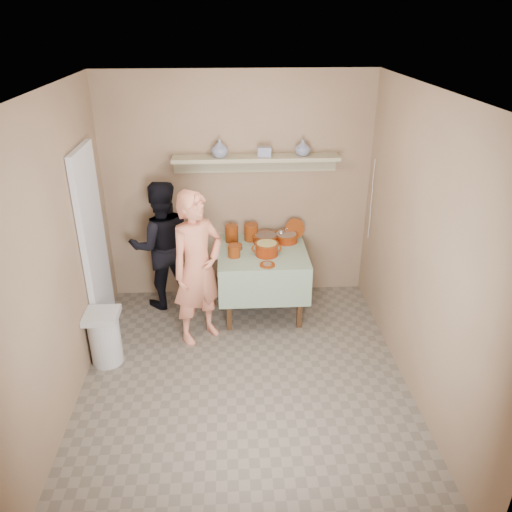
{
  "coord_description": "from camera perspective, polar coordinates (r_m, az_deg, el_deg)",
  "views": [
    {
      "loc": [
        -0.1,
        -3.65,
        3.1
      ],
      "look_at": [
        0.15,
        0.75,
        0.95
      ],
      "focal_mm": 35.0,
      "sensor_mm": 36.0,
      "label": 1
    }
  ],
  "objects": [
    {
      "name": "electrical_cord",
      "position": [
        5.68,
        13.06,
        6.29
      ],
      "size": [
        0.01,
        0.05,
        0.9
      ],
      "color": "silver",
      "rests_on": "wall_shelf"
    },
    {
      "name": "plate_stack_a",
      "position": [
        5.65,
        -2.8,
        2.59
      ],
      "size": [
        0.15,
        0.15,
        0.19
      ],
      "primitive_type": "cylinder",
      "color": "#6C2608",
      "rests_on": "serving_table"
    },
    {
      "name": "cazuela_meat_a",
      "position": [
        5.63,
        1.1,
        2.1
      ],
      "size": [
        0.3,
        0.3,
        0.1
      ],
      "color": "#6E1904",
      "rests_on": "serving_table"
    },
    {
      "name": "person_helper",
      "position": [
        5.72,
        -10.7,
        1.21
      ],
      "size": [
        0.84,
        0.72,
        1.5
      ],
      "primitive_type": "imported",
      "rotation": [
        0.0,
        0.0,
        -2.91
      ],
      "color": "black",
      "rests_on": "ground"
    },
    {
      "name": "serving_table",
      "position": [
        5.53,
        0.72,
        -0.44
      ],
      "size": [
        0.97,
        0.97,
        0.76
      ],
      "color": "#4C2D16",
      "rests_on": "ground"
    },
    {
      "name": "ground",
      "position": [
        4.79,
        -1.31,
        -14.32
      ],
      "size": [
        3.5,
        3.5,
        0.0
      ],
      "primitive_type": "plane",
      "color": "#74685B",
      "rests_on": "ground"
    },
    {
      "name": "cazuela_meat_b",
      "position": [
        5.67,
        3.46,
        2.2
      ],
      "size": [
        0.28,
        0.28,
        0.1
      ],
      "color": "#6E1904",
      "rests_on": "serving_table"
    },
    {
      "name": "vase_left",
      "position": [
        5.41,
        -4.18,
        12.18
      ],
      "size": [
        0.26,
        0.26,
        0.19
      ],
      "primitive_type": "imported",
      "rotation": [
        0.0,
        0.0,
        0.78
      ],
      "color": "navy",
      "rests_on": "wall_shelf"
    },
    {
      "name": "front_plate",
      "position": [
        5.13,
        1.3,
        -1.0
      ],
      "size": [
        0.16,
        0.16,
        0.03
      ],
      "color": "#6C2608",
      "rests_on": "serving_table"
    },
    {
      "name": "empty_bowl",
      "position": [
        5.5,
        -2.39,
        1.06
      ],
      "size": [
        0.16,
        0.16,
        0.05
      ],
      "primitive_type": "cylinder",
      "color": "#6C2608",
      "rests_on": "serving_table"
    },
    {
      "name": "room_shell",
      "position": [
        3.95,
        -1.55,
        3.8
      ],
      "size": [
        3.04,
        3.54,
        2.62
      ],
      "color": "#9B7D5F",
      "rests_on": "ground"
    },
    {
      "name": "propped_lid",
      "position": [
        5.73,
        4.44,
        3.12
      ],
      "size": [
        0.25,
        0.14,
        0.23
      ],
      "primitive_type": "cylinder",
      "rotation": [
        1.24,
        0.0,
        0.2
      ],
      "color": "#6C2608",
      "rests_on": "serving_table"
    },
    {
      "name": "ladle",
      "position": [
        5.64,
        2.91,
        2.67
      ],
      "size": [
        0.08,
        0.26,
        0.19
      ],
      "color": "silver",
      "rests_on": "cazuela_meat_b"
    },
    {
      "name": "plate_stack_b",
      "position": [
        5.68,
        -0.56,
        2.73
      ],
      "size": [
        0.16,
        0.16,
        0.19
      ],
      "primitive_type": "cylinder",
      "color": "#6C2608",
      "rests_on": "serving_table"
    },
    {
      "name": "trash_bin",
      "position": [
        5.09,
        -16.89,
        -8.88
      ],
      "size": [
        0.32,
        0.32,
        0.56
      ],
      "color": "silver",
      "rests_on": "ground"
    },
    {
      "name": "bowl_stack",
      "position": [
        5.3,
        -2.51,
        0.57
      ],
      "size": [
        0.13,
        0.13,
        0.13
      ],
      "primitive_type": "cylinder",
      "color": "#6C2608",
      "rests_on": "serving_table"
    },
    {
      "name": "vase_right",
      "position": [
        5.5,
        5.37,
        12.26
      ],
      "size": [
        0.22,
        0.22,
        0.17
      ],
      "primitive_type": "imported",
      "rotation": [
        0.0,
        0.0,
        0.39
      ],
      "color": "navy",
      "rests_on": "wall_shelf"
    },
    {
      "name": "person_cook",
      "position": [
        5.01,
        -6.68,
        -1.44
      ],
      "size": [
        0.7,
        0.67,
        1.62
      ],
      "primitive_type": "imported",
      "rotation": [
        0.0,
        0.0,
        0.65
      ],
      "color": "#EA8665",
      "rests_on": "ground"
    },
    {
      "name": "wall_shelf",
      "position": [
        5.5,
        -0.02,
        10.96
      ],
      "size": [
        1.8,
        0.25,
        0.21
      ],
      "color": "tan",
      "rests_on": "room_shell"
    },
    {
      "name": "tile_panel",
      "position": [
        5.24,
        -18.0,
        1.0
      ],
      "size": [
        0.06,
        0.7,
        2.0
      ],
      "primitive_type": "cube",
      "color": "silver",
      "rests_on": "ground"
    },
    {
      "name": "ceramic_box",
      "position": [
        5.44,
        1.01,
        11.83
      ],
      "size": [
        0.16,
        0.13,
        0.1
      ],
      "primitive_type": "cube",
      "rotation": [
        0.0,
        0.0,
        -0.17
      ],
      "color": "navy",
      "rests_on": "wall_shelf"
    },
    {
      "name": "cazuela_rice",
      "position": [
        5.33,
        1.23,
        0.93
      ],
      "size": [
        0.33,
        0.25,
        0.14
      ],
      "color": "#6E1904",
      "rests_on": "serving_table"
    }
  ]
}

